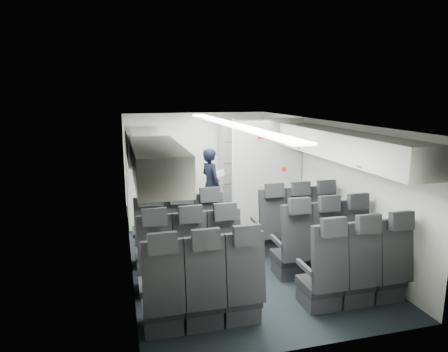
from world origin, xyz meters
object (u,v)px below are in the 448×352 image
seat_row_rear (283,283)px  boarding_door (129,178)px  carry_on_bag (148,147)px  galley_unit (237,163)px  flight_attendant (211,185)px  seat_row_mid (258,254)px  seat_row_front (239,233)px

seat_row_rear → boarding_door: bearing=112.9°
boarding_door → carry_on_bag: size_ratio=5.03×
galley_unit → carry_on_bag: (-2.31, -2.76, 0.82)m
boarding_door → galley_unit: bearing=24.3°
boarding_door → flight_attendant: (1.61, -0.19, -0.19)m
seat_row_mid → flight_attendant: (-0.03, 2.79, 0.36)m
galley_unit → flight_attendant: galley_unit is taller
seat_row_mid → flight_attendant: size_ratio=2.18×
seat_row_rear → flight_attendant: size_ratio=2.18×
seat_row_rear → galley_unit: size_ratio=1.75×
flight_attendant → carry_on_bag: bearing=119.1°
seat_row_mid → seat_row_rear: 0.90m
seat_row_front → carry_on_bag: carry_on_bag is taller
seat_row_rear → flight_attendant: 3.71m
seat_row_rear → carry_on_bag: size_ratio=9.01×
seat_row_front → boarding_door: bearing=128.2°
seat_row_mid → boarding_door: bearing=118.8°
boarding_door → flight_attendant: boarding_door is taller
carry_on_bag → galley_unit: bearing=37.7°
seat_row_mid → galley_unit: size_ratio=1.75×
flight_attendant → galley_unit: bearing=-52.8°
flight_attendant → seat_row_rear: bearing=163.2°
flight_attendant → seat_row_mid: bearing=163.3°
galley_unit → seat_row_rear: bearing=-100.6°
seat_row_front → seat_row_mid: (0.00, -0.90, 0.00)m
seat_row_front → boarding_door: (-1.64, 2.09, 0.55)m
seat_row_rear → flight_attendant: bearing=90.4°
seat_row_mid → carry_on_bag: bearing=134.3°
flight_attendant → carry_on_bag: carry_on_bag is taller
seat_row_rear → seat_row_front: bearing=90.0°
flight_attendant → carry_on_bag: (-1.33, -1.40, 1.01)m
galley_unit → carry_on_bag: 3.69m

